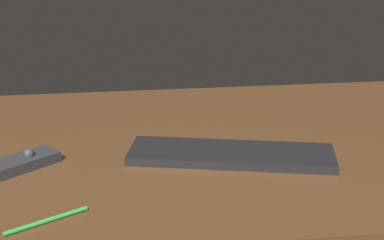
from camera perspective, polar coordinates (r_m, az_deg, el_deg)
The scene contains 4 objects.
desk at distance 129.37cm, azimuth 0.58°, elevation -2.57°, with size 140.00×84.00×2.00cm, color brown.
keyboard at distance 120.92cm, azimuth 3.72°, elevation -3.24°, with size 40.54×12.36×1.70cm, color black.
media_remote at distance 120.17cm, azimuth -16.22°, elevation -4.03°, with size 16.78×15.03×3.42cm.
pen at distance 99.50cm, azimuth -13.50°, elevation -9.19°, with size 0.74×0.74×14.13cm, color green.
Camera 1 is at (-17.85, -119.09, 48.30)cm, focal length 56.77 mm.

